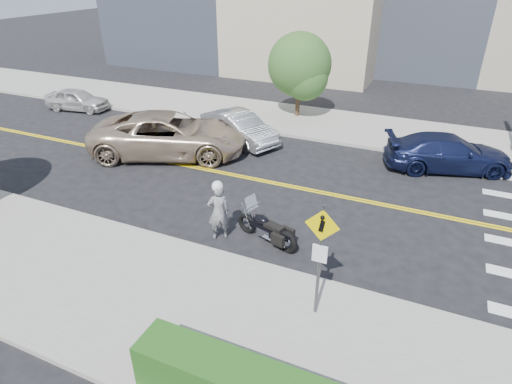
{
  "coord_description": "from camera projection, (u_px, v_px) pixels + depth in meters",
  "views": [
    {
      "loc": [
        6.07,
        -14.04,
        7.64
      ],
      "look_at": [
        1.16,
        -3.03,
        1.2
      ],
      "focal_mm": 30.0,
      "sensor_mm": 36.0,
      "label": 1
    }
  ],
  "objects": [
    {
      "name": "tree_far_a",
      "position": [
        299.0,
        65.0,
        22.67
      ],
      "size": [
        3.38,
        3.38,
        4.62
      ],
      "rotation": [
        0.0,
        0.0,
        -0.01
      ],
      "color": "#382619",
      "rests_on": "ground"
    },
    {
      "name": "motorcycle",
      "position": [
        267.0,
        223.0,
        13.02
      ],
      "size": [
        2.34,
        1.31,
        1.36
      ],
      "primitive_type": null,
      "rotation": [
        0.0,
        0.0,
        -0.3
      ],
      "color": "black",
      "rests_on": "ground"
    },
    {
      "name": "ground_plane",
      "position": [
        260.0,
        180.0,
        17.09
      ],
      "size": [
        120.0,
        120.0,
        0.0
      ],
      "primitive_type": "plane",
      "color": "black",
      "rests_on": "ground"
    },
    {
      "name": "sidewalk_near",
      "position": [
        145.0,
        296.0,
        11.02
      ],
      "size": [
        60.0,
        5.0,
        0.15
      ],
      "primitive_type": "cube",
      "color": "#9E9B91",
      "rests_on": "ground_plane"
    },
    {
      "name": "suv",
      "position": [
        169.0,
        135.0,
        19.01
      ],
      "size": [
        7.49,
        5.51,
        1.89
      ],
      "primitive_type": "imported",
      "rotation": [
        0.0,
        0.0,
        1.96
      ],
      "color": "tan",
      "rests_on": "ground"
    },
    {
      "name": "parked_car_white",
      "position": [
        77.0,
        100.0,
        25.05
      ],
      "size": [
        3.9,
        2.08,
        1.26
      ],
      "primitive_type": "imported",
      "rotation": [
        0.0,
        0.0,
        1.74
      ],
      "color": "silver",
      "rests_on": "ground"
    },
    {
      "name": "sidewalk_far",
      "position": [
        316.0,
        123.0,
        23.1
      ],
      "size": [
        60.0,
        5.0,
        0.15
      ],
      "primitive_type": "cube",
      "color": "#9E9B91",
      "rests_on": "ground_plane"
    },
    {
      "name": "parked_car_silver",
      "position": [
        239.0,
        127.0,
        20.5
      ],
      "size": [
        4.62,
        3.22,
        1.44
      ],
      "primitive_type": "imported",
      "rotation": [
        0.0,
        0.0,
        1.14
      ],
      "color": "#9B9EA2",
      "rests_on": "ground"
    },
    {
      "name": "pedestrian_sign",
      "position": [
        320.0,
        251.0,
        9.58
      ],
      "size": [
        0.78,
        0.08,
        3.0
      ],
      "color": "#4C4C51",
      "rests_on": "sidewalk_near"
    },
    {
      "name": "motorcyclist",
      "position": [
        219.0,
        210.0,
        13.06
      ],
      "size": [
        0.82,
        0.78,
        2.0
      ],
      "rotation": [
        0.0,
        0.0,
        3.81
      ],
      "color": "#A0A0A5",
      "rests_on": "ground"
    },
    {
      "name": "parked_car_blue",
      "position": [
        448.0,
        153.0,
        17.71
      ],
      "size": [
        5.47,
        3.59,
        1.47
      ],
      "primitive_type": "imported",
      "rotation": [
        0.0,
        0.0,
        1.9
      ],
      "color": "#161D42",
      "rests_on": "ground"
    }
  ]
}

